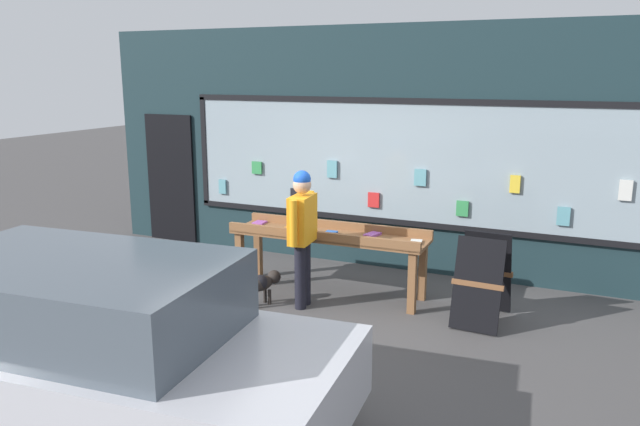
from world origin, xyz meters
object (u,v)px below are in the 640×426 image
at_px(person_browsing, 302,228).
at_px(parked_car, 80,343).
at_px(display_table_main, 329,240).
at_px(sandwich_board_sign, 483,278).
at_px(small_dog, 263,283).

bearing_deg(person_browsing, parked_car, 167.37).
bearing_deg(parked_car, display_table_main, 77.18).
height_order(display_table_main, sandwich_board_sign, sandwich_board_sign).
distance_m(display_table_main, parked_car, 3.69).
xyz_separation_m(display_table_main, person_browsing, (-0.11, -0.54, 0.26)).
height_order(display_table_main, parked_car, parked_car).
xyz_separation_m(display_table_main, small_dog, (-0.57, -0.70, -0.43)).
bearing_deg(sandwich_board_sign, small_dog, -164.29).
xyz_separation_m(sandwich_board_sign, parked_car, (-2.45, -3.54, 0.23)).
bearing_deg(small_dog, parked_car, -154.65).
height_order(person_browsing, small_dog, person_browsing).
relative_size(person_browsing, parked_car, 0.38).
relative_size(small_dog, parked_car, 0.12).
xyz_separation_m(person_browsing, parked_car, (-0.40, -3.11, -0.23)).
distance_m(person_browsing, parked_car, 3.15).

